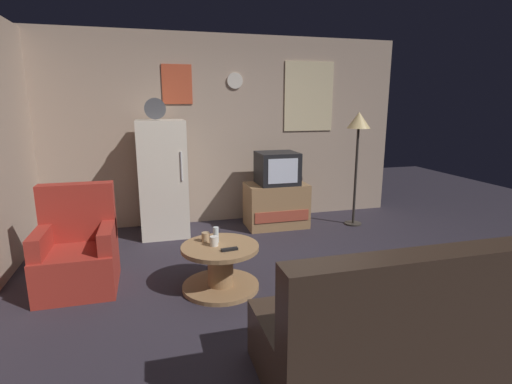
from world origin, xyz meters
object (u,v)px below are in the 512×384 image
at_px(fridge, 163,178).
at_px(mug_ceramic_tan, 206,237).
at_px(crt_tv, 277,168).
at_px(remote_control, 230,249).
at_px(mug_ceramic_white, 214,241).
at_px(standing_lamp, 358,129).
at_px(coffee_table, 220,267).
at_px(wine_glass, 216,235).
at_px(tv_stand, 276,205).
at_px(armchair, 78,253).
at_px(couch, 397,330).

height_order(fridge, mug_ceramic_tan, fridge).
bearing_deg(crt_tv, remote_control, -119.71).
height_order(mug_ceramic_tan, remote_control, mug_ceramic_tan).
relative_size(fridge, mug_ceramic_white, 19.67).
distance_m(standing_lamp, coffee_table, 2.88).
bearing_deg(coffee_table, fridge, 103.78).
height_order(coffee_table, mug_ceramic_white, mug_ceramic_white).
distance_m(fridge, wine_glass, 1.73).
relative_size(tv_stand, coffee_table, 1.17).
distance_m(tv_stand, wine_glass, 1.96).
bearing_deg(tv_stand, armchair, -151.56).
height_order(fridge, standing_lamp, fridge).
xyz_separation_m(tv_stand, coffee_table, (-1.10, -1.69, -0.09)).
bearing_deg(mug_ceramic_tan, wine_glass, -26.53).
relative_size(standing_lamp, mug_ceramic_white, 17.67).
bearing_deg(mug_ceramic_white, remote_control, -53.73).
bearing_deg(standing_lamp, mug_ceramic_tan, -149.94).
relative_size(tv_stand, mug_ceramic_tan, 9.33).
distance_m(fridge, crt_tv, 1.54).
relative_size(tv_stand, armchair, 0.88).
bearing_deg(crt_tv, mug_ceramic_tan, -128.19).
xyz_separation_m(standing_lamp, coffee_table, (-2.20, -1.47, -1.14)).
distance_m(mug_ceramic_white, armchair, 1.30).
distance_m(mug_ceramic_tan, armchair, 1.21).
bearing_deg(mug_ceramic_tan, armchair, 167.46).
bearing_deg(armchair, standing_lamp, 17.20).
xyz_separation_m(coffee_table, armchair, (-1.28, 0.40, 0.12)).
height_order(wine_glass, mug_ceramic_tan, wine_glass).
height_order(tv_stand, remote_control, tv_stand).
xyz_separation_m(crt_tv, armchair, (-2.39, -1.29, -0.49)).
distance_m(crt_tv, remote_control, 2.15).
height_order(coffee_table, remote_control, remote_control).
bearing_deg(coffee_table, mug_ceramic_white, 174.52).
height_order(wine_glass, couch, couch).
relative_size(mug_ceramic_tan, armchair, 0.09).
distance_m(crt_tv, armchair, 2.76).
height_order(standing_lamp, couch, standing_lamp).
distance_m(mug_ceramic_white, couch, 1.75).
distance_m(fridge, mug_ceramic_tan, 1.68).
relative_size(crt_tv, coffee_table, 0.75).
bearing_deg(mug_ceramic_tan, fridge, 101.14).
bearing_deg(remote_control, couch, -65.56).
xyz_separation_m(crt_tv, standing_lamp, (1.09, -0.21, 0.53)).
height_order(crt_tv, armchair, crt_tv).
bearing_deg(couch, mug_ceramic_white, 121.63).
height_order(wine_glass, armchair, armchair).
bearing_deg(fridge, tv_stand, -2.66).
relative_size(wine_glass, remote_control, 1.00).
bearing_deg(coffee_table, wine_glass, 102.68).
height_order(coffee_table, mug_ceramic_tan, mug_ceramic_tan).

